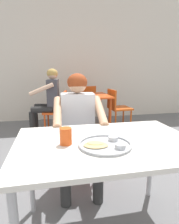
# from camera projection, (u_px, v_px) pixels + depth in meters

# --- Properties ---
(back_wall) EXTENTS (12.00, 0.12, 3.40)m
(back_wall) POSITION_uv_depth(u_px,v_px,m) (61.00, 50.00, 4.57)
(back_wall) COLOR silver
(back_wall) RESTS_ON ground
(table_foreground) EXTENTS (1.23, 0.83, 0.75)m
(table_foreground) POSITION_uv_depth(u_px,v_px,m) (107.00, 151.00, 1.30)
(table_foreground) COLOR silver
(table_foreground) RESTS_ON ground
(thali_tray) EXTENTS (0.34, 0.34, 0.03)m
(thali_tray) POSITION_uv_depth(u_px,v_px,m) (105.00, 144.00, 1.20)
(thali_tray) COLOR #B7BABF
(thali_tray) RESTS_ON table_foreground
(drinking_cup) EXTENTS (0.08, 0.08, 0.11)m
(drinking_cup) POSITION_uv_depth(u_px,v_px,m) (66.00, 136.00, 1.22)
(drinking_cup) COLOR #D84C19
(drinking_cup) RESTS_ON table_foreground
(chair_foreground) EXTENTS (0.45, 0.42, 0.82)m
(chair_foreground) POSITION_uv_depth(u_px,v_px,m) (77.00, 136.00, 2.18)
(chair_foreground) COLOR red
(chair_foreground) RESTS_ON ground
(diner_foreground) EXTENTS (0.51, 0.57, 1.19)m
(diner_foreground) POSITION_uv_depth(u_px,v_px,m) (78.00, 122.00, 1.92)
(diner_foreground) COLOR #2F2F2F
(diner_foreground) RESTS_ON ground
(table_background_red) EXTENTS (0.81, 0.86, 0.73)m
(table_background_red) POSITION_uv_depth(u_px,v_px,m) (89.00, 99.00, 3.83)
(table_background_red) COLOR #E04C19
(table_background_red) RESTS_ON ground
(chair_red_left) EXTENTS (0.50, 0.50, 0.82)m
(chair_red_left) POSITION_uv_depth(u_px,v_px,m) (59.00, 109.00, 3.72)
(chair_red_left) COLOR #D24A18
(chair_red_left) RESTS_ON ground
(chair_red_right) EXTENTS (0.46, 0.47, 0.82)m
(chair_red_right) POSITION_uv_depth(u_px,v_px,m) (117.00, 106.00, 4.03)
(chair_red_right) COLOR #CB5218
(chair_red_right) RESTS_ON ground
(chair_red_far) EXTENTS (0.51, 0.50, 0.86)m
(chair_red_far) POSITION_uv_depth(u_px,v_px,m) (86.00, 101.00, 4.49)
(chair_red_far) COLOR #CC4F17
(chair_red_far) RESTS_ON ground
(patron_background) EXTENTS (0.59, 0.55, 1.25)m
(patron_background) POSITION_uv_depth(u_px,v_px,m) (49.00, 95.00, 3.67)
(patron_background) COLOR #252525
(patron_background) RESTS_ON ground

